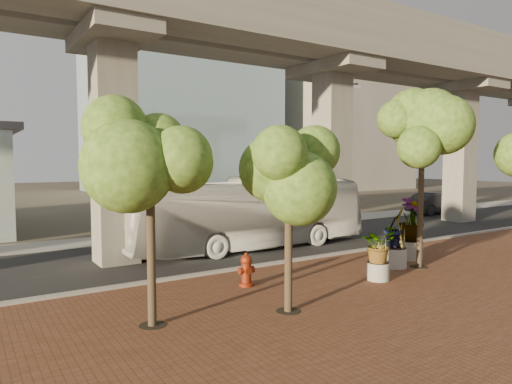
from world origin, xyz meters
TOP-DOWN VIEW (x-y plane):
  - ground at (0.00, 0.00)m, footprint 160.00×160.00m
  - brick_plaza at (0.00, -8.00)m, footprint 70.00×13.00m
  - asphalt_road at (0.00, 2.00)m, footprint 90.00×8.00m
  - curb_strip at (0.00, -2.00)m, footprint 70.00×0.25m
  - far_sidewalk at (0.00, 7.50)m, footprint 90.00×3.00m
  - transit_viaduct at (0.00, 2.00)m, footprint 72.00×5.60m
  - midrise_block at (38.00, 36.00)m, footprint 18.00×16.00m
  - transit_bus at (0.22, 1.53)m, footprint 12.42×2.95m
  - parked_car at (20.42, 5.56)m, footprint 5.31×2.22m
  - fire_hydrant at (-3.36, -4.10)m, footprint 0.56×0.51m
  - planter_front at (0.97, -5.99)m, footprint 1.78×1.78m
  - planter_right at (4.78, -4.37)m, footprint 2.47×2.47m
  - planter_left at (3.00, -4.98)m, footprint 2.20×2.20m
  - street_tree_far_west at (-7.35, -5.95)m, footprint 3.42×3.42m
  - street_tree_near_west at (-3.75, -6.96)m, footprint 3.18×3.18m
  - street_tree_near_east at (3.85, -5.53)m, footprint 3.59×3.59m
  - streetlamp_east at (10.33, 5.44)m, footprint 0.46×1.34m

SIDE VIEW (x-z plane):
  - ground at x=0.00m, z-range 0.00..0.00m
  - asphalt_road at x=0.00m, z-range 0.00..0.04m
  - brick_plaza at x=0.00m, z-range 0.00..0.06m
  - far_sidewalk at x=0.00m, z-range 0.00..0.06m
  - curb_strip at x=0.00m, z-range 0.00..0.16m
  - fire_hydrant at x=-3.36m, z-range 0.04..1.17m
  - parked_car at x=20.42m, z-range 0.00..1.70m
  - planter_front at x=0.97m, z-range 0.27..2.23m
  - planter_left at x=3.00m, z-range 0.32..2.74m
  - planter_right at x=4.78m, z-range 0.34..2.98m
  - transit_bus at x=0.22m, z-range 0.00..3.46m
  - street_tree_near_west at x=-3.75m, z-range 1.28..6.67m
  - street_tree_far_west at x=-7.35m, z-range 1.39..7.20m
  - street_tree_near_east at x=3.85m, z-range 1.86..8.79m
  - streetlamp_east at x=10.33m, z-range 0.77..9.99m
  - transit_viaduct at x=0.00m, z-range 1.09..13.49m
  - midrise_block at x=38.00m, z-range 0.00..24.00m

